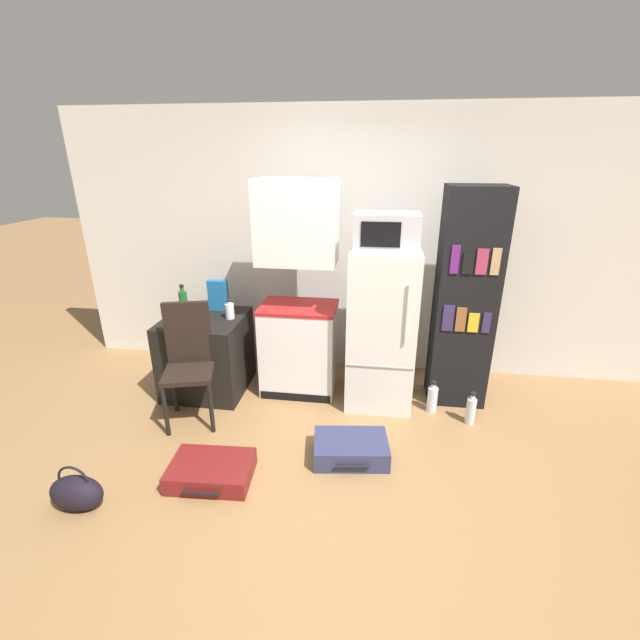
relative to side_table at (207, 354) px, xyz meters
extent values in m
plane|color=olive|center=(1.39, -1.23, -0.37)|extent=(24.00, 24.00, 0.00)
cube|color=silver|center=(1.59, 0.77, 0.94)|extent=(6.40, 0.10, 2.63)
cube|color=black|center=(0.00, 0.00, 0.00)|extent=(0.74, 0.74, 0.75)
cube|color=white|center=(0.89, 0.12, 0.05)|extent=(0.70, 0.50, 0.84)
cube|color=#B21E1E|center=(0.89, 0.12, 0.48)|extent=(0.71, 0.51, 0.03)
cube|color=white|center=(0.89, 0.12, 1.26)|extent=(0.70, 0.42, 0.72)
cube|color=black|center=(0.89, -0.13, -0.33)|extent=(0.67, 0.01, 0.08)
cube|color=silver|center=(1.66, 0.05, 0.35)|extent=(0.59, 0.64, 1.44)
cube|color=gray|center=(1.66, -0.27, 0.12)|extent=(0.57, 0.01, 0.01)
cylinder|color=silver|center=(1.85, -0.28, 0.61)|extent=(0.02, 0.02, 0.50)
cube|color=#B7B7BC|center=(1.66, 0.05, 1.22)|extent=(0.54, 0.35, 0.29)
cube|color=black|center=(1.61, -0.13, 1.22)|extent=(0.31, 0.01, 0.20)
cube|color=black|center=(2.38, 0.17, 0.60)|extent=(0.50, 0.40, 1.95)
cube|color=#332856|center=(2.22, -0.03, 0.50)|extent=(0.09, 0.01, 0.23)
cube|color=brown|center=(2.32, -0.03, 0.50)|extent=(0.08, 0.01, 0.22)
cube|color=gold|center=(2.43, -0.03, 0.47)|extent=(0.09, 0.01, 0.17)
cube|color=#332856|center=(2.53, -0.03, 0.48)|extent=(0.06, 0.01, 0.18)
cube|color=#661E75|center=(2.22, -0.03, 1.01)|extent=(0.07, 0.01, 0.24)
cube|color=black|center=(2.32, -0.03, 0.98)|extent=(0.08, 0.01, 0.17)
cube|color=#A33351|center=(2.43, -0.03, 1.00)|extent=(0.09, 0.01, 0.21)
cube|color=tan|center=(2.53, -0.03, 1.01)|extent=(0.07, 0.01, 0.22)
cylinder|color=#1E6028|center=(-0.20, 0.04, 0.49)|extent=(0.08, 0.08, 0.24)
cylinder|color=#1E6028|center=(-0.20, 0.04, 0.63)|extent=(0.03, 0.03, 0.04)
cylinder|color=black|center=(-0.20, 0.04, 0.67)|extent=(0.04, 0.04, 0.02)
cylinder|color=#566619|center=(0.11, -0.25, 0.47)|extent=(0.08, 0.08, 0.20)
cylinder|color=#566619|center=(0.11, -0.25, 0.59)|extent=(0.04, 0.04, 0.04)
cylinder|color=black|center=(0.11, -0.25, 0.62)|extent=(0.04, 0.04, 0.02)
cylinder|color=white|center=(0.26, 0.02, 0.44)|extent=(0.08, 0.08, 0.14)
cylinder|color=white|center=(0.26, 0.02, 0.53)|extent=(0.04, 0.04, 0.03)
cylinder|color=black|center=(0.26, 0.02, 0.55)|extent=(0.04, 0.04, 0.01)
cylinder|color=silver|center=(-0.19, 0.28, 0.39)|extent=(0.15, 0.15, 0.04)
cube|color=#1E66A8|center=(0.07, 0.24, 0.52)|extent=(0.19, 0.07, 0.30)
cylinder|color=black|center=(-0.05, -0.79, -0.15)|extent=(0.04, 0.04, 0.45)
cylinder|color=black|center=(0.30, -0.69, -0.15)|extent=(0.04, 0.04, 0.45)
cylinder|color=black|center=(-0.15, -0.44, -0.15)|extent=(0.04, 0.04, 0.45)
cylinder|color=black|center=(0.20, -0.34, -0.15)|extent=(0.04, 0.04, 0.45)
cube|color=black|center=(0.07, -0.56, 0.10)|extent=(0.49, 0.49, 0.04)
cube|color=black|center=(0.03, -0.39, 0.39)|extent=(0.38, 0.15, 0.55)
cube|color=navy|center=(1.47, -0.86, -0.29)|extent=(0.60, 0.44, 0.16)
cylinder|color=black|center=(1.49, -1.06, -0.29)|extent=(0.25, 0.05, 0.02)
cube|color=maroon|center=(0.49, -1.23, -0.31)|extent=(0.60, 0.43, 0.14)
cylinder|color=black|center=(0.51, -1.45, -0.31)|extent=(0.26, 0.04, 0.02)
ellipsoid|color=black|center=(-0.27, -1.61, -0.25)|extent=(0.36, 0.20, 0.24)
torus|color=black|center=(-0.27, -1.61, -0.15)|extent=(0.21, 0.02, 0.21)
cylinder|color=silver|center=(2.15, -0.12, -0.26)|extent=(0.09, 0.09, 0.24)
cylinder|color=silver|center=(2.15, -0.12, -0.12)|extent=(0.04, 0.04, 0.04)
cylinder|color=black|center=(2.15, -0.12, -0.08)|extent=(0.05, 0.05, 0.02)
cylinder|color=silver|center=(2.46, -0.26, -0.26)|extent=(0.08, 0.08, 0.24)
cylinder|color=silver|center=(2.46, -0.26, -0.12)|extent=(0.04, 0.04, 0.04)
cylinder|color=black|center=(2.46, -0.26, -0.08)|extent=(0.04, 0.04, 0.02)
camera|label=1|loc=(1.61, -3.55, 1.82)|focal=24.00mm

